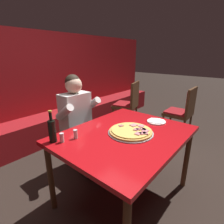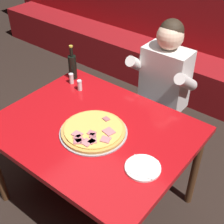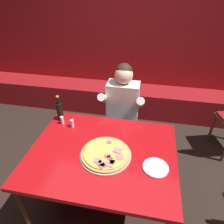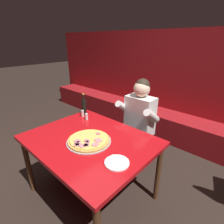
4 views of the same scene
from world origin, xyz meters
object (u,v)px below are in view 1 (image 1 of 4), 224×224
diner_seated_blue_shirt (80,120)px  dining_chair_side_aisle (183,110)px  shaker_red_pepper_flakes (62,138)px  plate_white_paper (156,121)px  dining_chair_far_left (129,102)px  main_dining_table (125,140)px  shaker_oregano (76,135)px  beer_bottle (52,130)px  pizza (131,131)px

diner_seated_blue_shirt → dining_chair_side_aisle: diner_seated_blue_shirt is taller
shaker_red_pepper_flakes → plate_white_paper: bearing=-23.2°
dining_chair_far_left → shaker_red_pepper_flakes: bearing=-160.8°
main_dining_table → shaker_oregano: size_ratio=15.12×
dining_chair_far_left → dining_chair_side_aisle: bearing=-76.8°
shaker_oregano → shaker_red_pepper_flakes: bearing=164.4°
main_dining_table → shaker_red_pepper_flakes: size_ratio=15.12×
beer_bottle → shaker_red_pepper_flakes: bearing=-55.9°
shaker_red_pepper_flakes → shaker_oregano: 0.13m
pizza → diner_seated_blue_shirt: (0.02, 0.80, -0.08)m
shaker_oregano → main_dining_table: bearing=-36.2°
dining_chair_side_aisle → pizza: bearing=-177.6°
pizza → dining_chair_far_left: (1.53, 1.08, -0.20)m
beer_bottle → dining_chair_far_left: size_ratio=0.30×
main_dining_table → dining_chair_far_left: (1.57, 1.04, -0.11)m
shaker_oregano → dining_chair_side_aisle: (2.19, -0.25, -0.24)m
shaker_red_pepper_flakes → diner_seated_blue_shirt: bearing=37.9°
dining_chair_far_left → diner_seated_blue_shirt: bearing=-169.4°
main_dining_table → plate_white_paper: 0.49m
pizza → diner_seated_blue_shirt: diner_seated_blue_shirt is taller
dining_chair_side_aisle → beer_bottle: bearing=171.5°
shaker_oregano → plate_white_paper: bearing=-24.3°
diner_seated_blue_shirt → pizza: bearing=-91.2°
plate_white_paper → shaker_oregano: bearing=155.7°
shaker_red_pepper_flakes → shaker_oregano: bearing=-15.6°
pizza → dining_chair_far_left: size_ratio=0.45×
pizza → dining_chair_side_aisle: bearing=2.4°
shaker_red_pepper_flakes → dining_chair_far_left: bearing=19.2°
pizza → beer_bottle: beer_bottle is taller
main_dining_table → plate_white_paper: (0.47, -0.10, 0.08)m
shaker_red_pepper_flakes → diner_seated_blue_shirt: diner_seated_blue_shirt is taller
pizza → shaker_red_pepper_flakes: (-0.55, 0.36, 0.02)m
shaker_red_pepper_flakes → dining_chair_far_left: size_ratio=0.09×
plate_white_paper → shaker_oregano: 0.94m
dining_chair_side_aisle → plate_white_paper: bearing=-174.2°
beer_bottle → shaker_oregano: (0.17, -0.10, -0.07)m
main_dining_table → shaker_oregano: shaker_oregano is taller
diner_seated_blue_shirt → dining_chair_side_aisle: size_ratio=1.32×
main_dining_table → shaker_red_pepper_flakes: 0.61m
plate_white_paper → diner_seated_blue_shirt: bearing=115.5°
beer_bottle → main_dining_table: bearing=-34.7°
beer_bottle → dining_chair_side_aisle: bearing=-8.5°
pizza → dining_chair_far_left: 1.88m
plate_white_paper → beer_bottle: bearing=154.5°
pizza → plate_white_paper: bearing=-7.9°
pizza → beer_bottle: size_ratio=1.53×
main_dining_table → dining_chair_far_left: bearing=33.6°
plate_white_paper → diner_seated_blue_shirt: size_ratio=0.16×
pizza → plate_white_paper: 0.43m
plate_white_paper → shaker_oregano: shaker_oregano is taller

